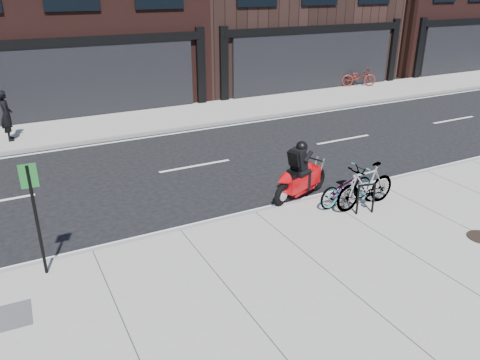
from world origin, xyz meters
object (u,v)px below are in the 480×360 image
motorcycle (303,175)px  utility_grate (8,317)px  bicycle_front (346,187)px  pedestrian (6,115)px  bicycle_far (359,77)px  sign_post (35,210)px  bicycle_rear (366,186)px  bike_rack (366,196)px

motorcycle → utility_grate: bearing=174.9°
bicycle_front → pedestrian: size_ratio=0.98×
bicycle_far → pedestrian: bearing=117.3°
pedestrian → bicycle_far: pedestrian is taller
motorcycle → sign_post: bearing=167.2°
utility_grate → bicycle_far: bearing=34.3°
bicycle_rear → sign_post: size_ratio=0.83×
bicycle_rear → utility_grate: (-8.36, -0.56, -0.56)m
bike_rack → sign_post: 7.47m
bicycle_front → bicycle_rear: bicycle_rear is taller
bicycle_far → utility_grate: size_ratio=2.57×
bicycle_rear → motorcycle: motorcycle is taller
bike_rack → bicycle_front: (-0.06, 0.68, 0.00)m
bicycle_rear → sign_post: 7.67m
bicycle_far → bicycle_front: bearing=160.1°
pedestrian → bicycle_rear: bearing=-146.5°
pedestrian → bike_rack: bearing=-148.2°
motorcycle → utility_grate: motorcycle is taller
pedestrian → utility_grate: bearing=173.2°
bike_rack → utility_grate: bearing=-178.2°
bicycle_far → bicycle_rear: bearing=161.9°
sign_post → motorcycle: bearing=8.7°
bicycle_front → motorcycle: 1.21m
pedestrian → bicycle_far: bearing=-88.0°
bike_rack → motorcycle: 1.85m
bike_rack → utility_grate: (-8.11, -0.25, -0.46)m
bicycle_front → bicycle_rear: (0.31, -0.37, 0.10)m
motorcycle → sign_post: sign_post is taller
bicycle_rear → bicycle_far: (10.02, 11.97, -0.07)m
bike_rack → utility_grate: size_ratio=1.06×
motorcycle → bicycle_far: motorcycle is taller
bicycle_rear → utility_grate: bearing=-90.0°
bike_rack → sign_post: size_ratio=0.35×
bicycle_rear → bicycle_far: bicycle_rear is taller
utility_grate → bicycle_rear: bearing=3.9°
bicycle_front → pedestrian: 12.37m
bicycle_far → utility_grate: 22.25m
bicycle_front → sign_post: size_ratio=0.78×
bicycle_rear → sign_post: sign_post is taller
utility_grate → sign_post: (0.75, 1.13, 1.37)m
bicycle_front → bicycle_rear: bearing=-147.3°
bicycle_front → bicycle_far: (10.33, 11.60, 0.04)m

